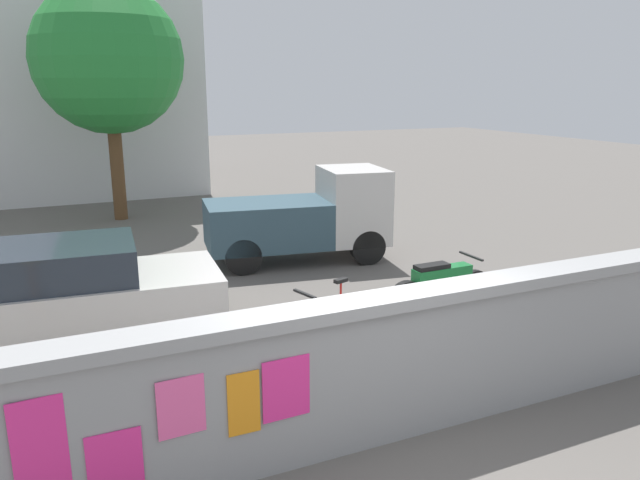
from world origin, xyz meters
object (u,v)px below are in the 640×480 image
object	(u,v)px
auto_rickshaw_truck	(306,217)
bicycle_near	(332,322)
tree_roadside	(108,59)
car_parked	(77,290)
motorcycle	(439,284)

from	to	relation	value
auto_rickshaw_truck	bicycle_near	bearing A→B (deg)	-108.57
auto_rickshaw_truck	tree_roadside	bearing A→B (deg)	117.88
bicycle_near	tree_roadside	xyz separation A→B (m)	(-1.61, 9.77, 3.75)
bicycle_near	tree_roadside	size ratio (longest dim) A/B	0.28
car_parked	motorcycle	world-z (taller)	car_parked
car_parked	motorcycle	size ratio (longest dim) A/B	2.06
motorcycle	car_parked	bearing A→B (deg)	166.75
auto_rickshaw_truck	car_parked	size ratio (longest dim) A/B	0.96
motorcycle	tree_roadside	size ratio (longest dim) A/B	0.32
car_parked	auto_rickshaw_truck	bearing A→B (deg)	27.94
auto_rickshaw_truck	car_parked	xyz separation A→B (m)	(-4.48, -2.38, -0.17)
motorcycle	tree_roadside	xyz separation A→B (m)	(-3.72, 9.26, 3.65)
bicycle_near	motorcycle	bearing A→B (deg)	13.52
auto_rickshaw_truck	car_parked	world-z (taller)	auto_rickshaw_truck
car_parked	motorcycle	bearing A→B (deg)	-13.25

